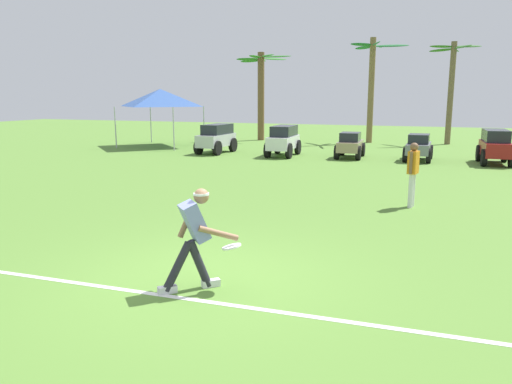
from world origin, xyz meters
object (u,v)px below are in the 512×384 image
(parked_car_slot_d, at_px, (419,147))
(palm_tree_far_left, at_px, (261,89))
(frisbee_in_flight, at_px, (232,247))
(parked_car_slot_a, at_px, (216,138))
(palm_tree_right_of_centre, at_px, (451,83))
(teammate_near_sideline, at_px, (413,169))
(parked_car_slot_e, at_px, (495,146))
(event_tent, at_px, (160,98))
(frisbee_thrower, at_px, (194,234))
(parked_car_slot_c, at_px, (350,145))
(parked_car_slot_b, at_px, (283,140))
(palm_tree_left_of_centre, at_px, (372,82))

(parked_car_slot_d, bearing_deg, palm_tree_far_left, 143.36)
(frisbee_in_flight, relative_size, parked_car_slot_a, 0.12)
(frisbee_in_flight, bearing_deg, palm_tree_right_of_centre, 82.69)
(frisbee_in_flight, distance_m, teammate_near_sideline, 6.64)
(parked_car_slot_e, xyz_separation_m, event_tent, (-15.99, 1.64, 1.83))
(palm_tree_far_left, distance_m, palm_tree_right_of_centre, 10.68)
(frisbee_thrower, relative_size, parked_car_slot_c, 0.64)
(frisbee_thrower, relative_size, palm_tree_right_of_centre, 0.26)
(frisbee_in_flight, height_order, palm_tree_far_left, palm_tree_far_left)
(frisbee_thrower, bearing_deg, frisbee_in_flight, 19.87)
(parked_car_slot_b, distance_m, palm_tree_right_of_centre, 11.20)
(frisbee_in_flight, xyz_separation_m, palm_tree_right_of_centre, (3.04, 23.67, 2.71))
(parked_car_slot_b, distance_m, palm_tree_far_left, 8.53)
(teammate_near_sideline, distance_m, palm_tree_right_of_centre, 17.55)
(parked_car_slot_c, height_order, parked_car_slot_e, parked_car_slot_e)
(frisbee_in_flight, bearing_deg, parked_car_slot_c, 93.68)
(palm_tree_right_of_centre, bearing_deg, event_tent, -155.78)
(parked_car_slot_c, height_order, event_tent, event_tent)
(teammate_near_sideline, relative_size, parked_car_slot_b, 0.64)
(frisbee_in_flight, relative_size, palm_tree_right_of_centre, 0.05)
(parked_car_slot_e, bearing_deg, frisbee_in_flight, -106.76)
(frisbee_in_flight, xyz_separation_m, parked_car_slot_c, (-1.00, 15.62, -0.05))
(parked_car_slot_c, bearing_deg, parked_car_slot_e, -0.43)
(parked_car_slot_a, relative_size, parked_car_slot_e, 1.00)
(frisbee_thrower, distance_m, palm_tree_right_of_centre, 24.23)
(parked_car_slot_b, height_order, parked_car_slot_e, same)
(parked_car_slot_c, height_order, parked_car_slot_d, same)
(frisbee_in_flight, distance_m, parked_car_slot_d, 15.74)
(frisbee_in_flight, distance_m, parked_car_slot_b, 15.79)
(parked_car_slot_d, distance_m, palm_tree_left_of_centre, 8.60)
(parked_car_slot_c, bearing_deg, palm_tree_far_left, 133.18)
(parked_car_slot_b, bearing_deg, parked_car_slot_d, 3.40)
(parked_car_slot_c, bearing_deg, frisbee_thrower, -88.09)
(parked_car_slot_c, xyz_separation_m, palm_tree_far_left, (-6.58, 7.01, 2.51))
(palm_tree_left_of_centre, bearing_deg, parked_car_slot_d, -68.40)
(teammate_near_sideline, height_order, parked_car_slot_c, teammate_near_sideline)
(frisbee_thrower, bearing_deg, parked_car_slot_d, 81.73)
(palm_tree_right_of_centre, xyz_separation_m, event_tent, (-14.33, -6.45, -0.78))
(frisbee_thrower, height_order, parked_car_slot_b, frisbee_thrower)
(parked_car_slot_a, relative_size, palm_tree_far_left, 0.47)
(parked_car_slot_a, distance_m, palm_tree_left_of_centre, 10.29)
(palm_tree_left_of_centre, xyz_separation_m, event_tent, (-10.13, -5.97, -0.86))
(parked_car_slot_b, xyz_separation_m, event_tent, (-7.37, 1.93, 1.83))
(palm_tree_far_left, bearing_deg, parked_car_slot_b, -63.53)
(parked_car_slot_e, relative_size, palm_tree_right_of_centre, 0.44)
(frisbee_thrower, height_order, palm_tree_right_of_centre, palm_tree_right_of_centre)
(frisbee_in_flight, relative_size, event_tent, 0.08)
(teammate_near_sideline, height_order, parked_car_slot_b, teammate_near_sideline)
(parked_car_slot_e, bearing_deg, parked_car_slot_d, 178.83)
(teammate_near_sideline, distance_m, event_tent, 17.31)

